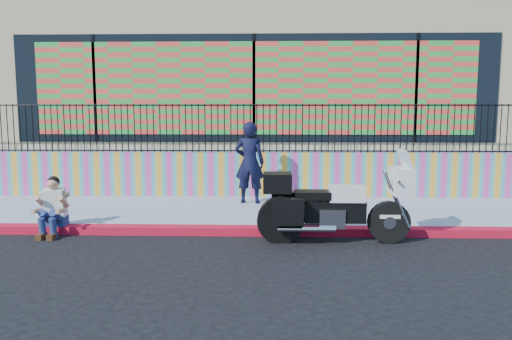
{
  "coord_description": "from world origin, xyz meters",
  "views": [
    {
      "loc": [
        0.46,
        -9.04,
        2.33
      ],
      "look_at": [
        0.14,
        1.2,
        1.06
      ],
      "focal_mm": 35.0,
      "sensor_mm": 36.0,
      "label": 1
    }
  ],
  "objects": [
    {
      "name": "ground",
      "position": [
        0.0,
        0.0,
        0.0
      ],
      "size": [
        90.0,
        90.0,
        0.0
      ],
      "primitive_type": "plane",
      "color": "black",
      "rests_on": "ground"
    },
    {
      "name": "red_curb",
      "position": [
        0.0,
        0.0,
        0.07
      ],
      "size": [
        16.0,
        0.3,
        0.15
      ],
      "primitive_type": "cube",
      "color": "#B90D28",
      "rests_on": "ground"
    },
    {
      "name": "sidewalk",
      "position": [
        0.0,
        1.65,
        0.07
      ],
      "size": [
        16.0,
        3.0,
        0.15
      ],
      "primitive_type": "cube",
      "color": "#9198AE",
      "rests_on": "ground"
    },
    {
      "name": "mural_wall",
      "position": [
        0.0,
        3.25,
        0.7
      ],
      "size": [
        16.0,
        0.2,
        1.1
      ],
      "primitive_type": "cube",
      "color": "#DD3A96",
      "rests_on": "sidewalk"
    },
    {
      "name": "metal_fence",
      "position": [
        0.0,
        3.25,
        1.85
      ],
      "size": [
        15.8,
        0.04,
        1.2
      ],
      "primitive_type": null,
      "color": "black",
      "rests_on": "mural_wall"
    },
    {
      "name": "elevated_platform",
      "position": [
        0.0,
        8.35,
        0.62
      ],
      "size": [
        16.0,
        10.0,
        1.25
      ],
      "primitive_type": "cube",
      "color": "#9198AE",
      "rests_on": "ground"
    },
    {
      "name": "storefront_building",
      "position": [
        0.0,
        8.13,
        3.25
      ],
      "size": [
        14.0,
        8.06,
        4.0
      ],
      "color": "tan",
      "rests_on": "elevated_platform"
    },
    {
      "name": "police_motorcycle",
      "position": [
        1.51,
        -0.49,
        0.68
      ],
      "size": [
        2.62,
        0.87,
        1.63
      ],
      "color": "black",
      "rests_on": "ground"
    },
    {
      "name": "police_officer",
      "position": [
        -0.04,
        2.36,
        1.09
      ],
      "size": [
        0.74,
        0.53,
        1.89
      ],
      "primitive_type": "imported",
      "rotation": [
        0.0,
        0.0,
        3.02
      ],
      "color": "black",
      "rests_on": "sidewalk"
    },
    {
      "name": "seated_man",
      "position": [
        -3.57,
        -0.19,
        0.45
      ],
      "size": [
        0.54,
        0.71,
        1.06
      ],
      "color": "navy",
      "rests_on": "ground"
    }
  ]
}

